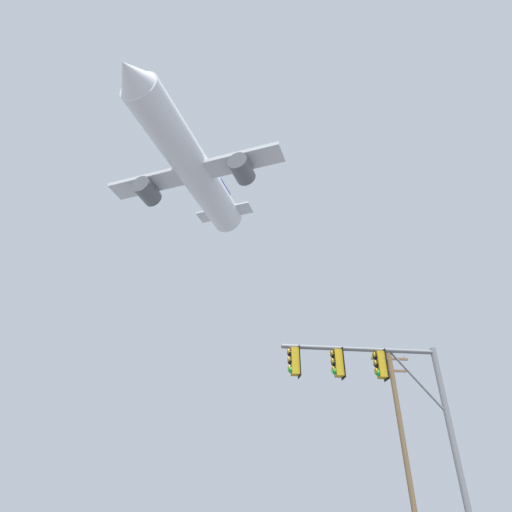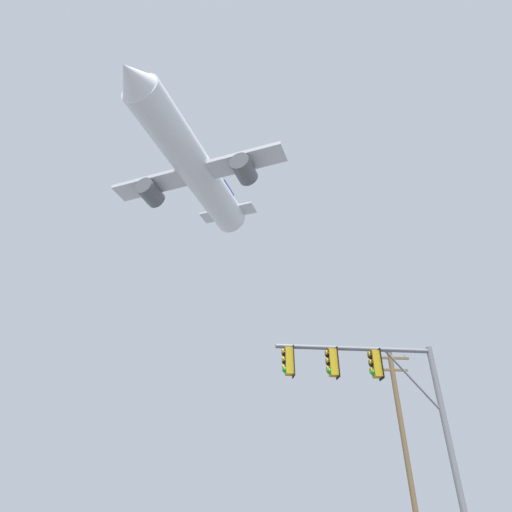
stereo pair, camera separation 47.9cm
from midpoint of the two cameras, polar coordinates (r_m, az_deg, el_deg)
signal_pole_near at (r=15.49m, az=15.47°, el=-16.58°), size 5.61×0.55×6.32m
utility_pole at (r=25.84m, az=18.32°, el=-21.27°), size 2.20×0.28×9.44m
airplane at (r=52.97m, az=-8.90°, el=11.81°), size 21.54×27.89×7.92m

